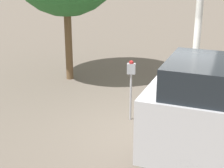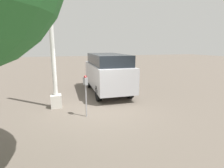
% 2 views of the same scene
% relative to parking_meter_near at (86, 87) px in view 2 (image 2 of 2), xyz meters
% --- Properties ---
extents(ground_plane, '(80.00, 80.00, 0.00)m').
position_rel_parking_meter_near_xyz_m(ground_plane, '(0.65, -0.45, -1.14)').
color(ground_plane, '#60564C').
extents(parking_meter_near, '(0.22, 0.15, 1.54)m').
position_rel_parking_meter_near_xyz_m(parking_meter_near, '(0.00, 0.00, 0.00)').
color(parking_meter_near, '#9E9EA3').
rests_on(parking_meter_near, ground).
extents(lamp_post, '(0.44, 0.44, 5.79)m').
position_rel_parking_meter_near_xyz_m(lamp_post, '(1.37, 1.05, 0.88)').
color(lamp_post, beige).
rests_on(lamp_post, ground).
extents(parked_van, '(4.66, 1.95, 2.14)m').
position_rel_parking_meter_near_xyz_m(parked_van, '(3.11, -1.71, 0.04)').
color(parked_van, '#B2B2B7').
rests_on(parked_van, ground).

